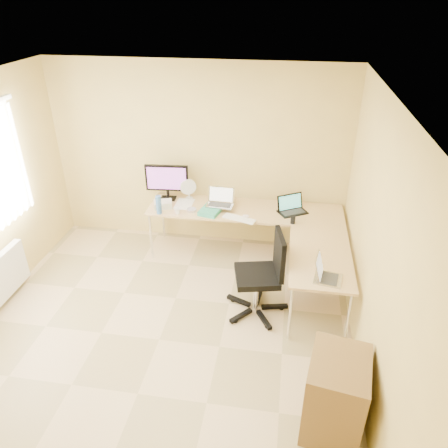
% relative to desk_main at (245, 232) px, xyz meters
% --- Properties ---
extents(floor, '(4.50, 4.50, 0.00)m').
position_rel_desk_main_xyz_m(floor, '(-0.72, -1.85, -0.36)').
color(floor, tan).
rests_on(floor, ground).
extents(ceiling, '(4.50, 4.50, 0.00)m').
position_rel_desk_main_xyz_m(ceiling, '(-0.72, -1.85, 2.24)').
color(ceiling, white).
rests_on(ceiling, ground).
extents(wall_back, '(4.50, 0.00, 4.50)m').
position_rel_desk_main_xyz_m(wall_back, '(-0.72, 0.40, 0.93)').
color(wall_back, '#D9BF65').
rests_on(wall_back, ground).
extents(wall_right, '(0.00, 4.50, 4.50)m').
position_rel_desk_main_xyz_m(wall_right, '(1.38, -1.85, 0.93)').
color(wall_right, '#D9BF65').
rests_on(wall_right, ground).
extents(desk_main, '(2.65, 0.70, 0.73)m').
position_rel_desk_main_xyz_m(desk_main, '(0.00, 0.00, 0.00)').
color(desk_main, tan).
rests_on(desk_main, ground).
extents(desk_return, '(0.70, 1.30, 0.73)m').
position_rel_desk_main_xyz_m(desk_return, '(0.98, -1.00, 0.00)').
color(desk_return, tan).
rests_on(desk_return, ground).
extents(monitor, '(0.62, 0.24, 0.52)m').
position_rel_desk_main_xyz_m(monitor, '(-1.13, 0.15, 0.62)').
color(monitor, black).
rests_on(monitor, desk_main).
extents(book_stack, '(0.32, 0.39, 0.06)m').
position_rel_desk_main_xyz_m(book_stack, '(-0.45, -0.16, 0.39)').
color(book_stack, '#2C8E71').
rests_on(book_stack, desk_main).
extents(laptop_center, '(0.38, 0.30, 0.23)m').
position_rel_desk_main_xyz_m(laptop_center, '(-0.34, -0.05, 0.54)').
color(laptop_center, '#A8A8A8').
rests_on(laptop_center, desk_main).
extents(laptop_black, '(0.46, 0.43, 0.24)m').
position_rel_desk_main_xyz_m(laptop_black, '(0.64, 0.00, 0.48)').
color(laptop_black, black).
rests_on(laptop_black, desk_main).
extents(keyboard, '(0.45, 0.25, 0.02)m').
position_rel_desk_main_xyz_m(keyboard, '(-0.05, -0.30, 0.38)').
color(keyboard, white).
rests_on(keyboard, desk_main).
extents(mouse, '(0.11, 0.09, 0.03)m').
position_rel_desk_main_xyz_m(mouse, '(0.04, -0.22, 0.38)').
color(mouse, silver).
rests_on(mouse, desk_main).
extents(mug, '(0.10, 0.10, 0.08)m').
position_rel_desk_main_xyz_m(mug, '(-0.88, -0.27, 0.41)').
color(mug, white).
rests_on(mug, desk_main).
extents(cd_stack, '(0.15, 0.15, 0.03)m').
position_rel_desk_main_xyz_m(cd_stack, '(-0.71, -0.17, 0.38)').
color(cd_stack, silver).
rests_on(cd_stack, desk_main).
extents(water_bottle, '(0.08, 0.08, 0.26)m').
position_rel_desk_main_xyz_m(water_bottle, '(-1.13, -0.30, 0.49)').
color(water_bottle, '#3869A6').
rests_on(water_bottle, desk_main).
extents(papers, '(0.24, 0.34, 0.01)m').
position_rel_desk_main_xyz_m(papers, '(-0.86, 0.02, 0.37)').
color(papers, white).
rests_on(papers, desk_main).
extents(white_box, '(0.29, 0.24, 0.09)m').
position_rel_desk_main_xyz_m(white_box, '(-1.13, -0.11, 0.41)').
color(white_box, beige).
rests_on(white_box, desk_main).
extents(desk_fan, '(0.30, 0.30, 0.29)m').
position_rel_desk_main_xyz_m(desk_fan, '(-0.83, 0.20, 0.51)').
color(desk_fan, silver).
rests_on(desk_fan, desk_main).
extents(black_cup, '(0.07, 0.07, 0.10)m').
position_rel_desk_main_xyz_m(black_cup, '(0.65, -0.30, 0.42)').
color(black_cup, black).
rests_on(black_cup, desk_main).
extents(laptop_return, '(0.37, 0.31, 0.22)m').
position_rel_desk_main_xyz_m(laptop_return, '(1.03, -1.45, 0.47)').
color(laptop_return, '#B6B6B8').
rests_on(laptop_return, desk_return).
extents(office_chair, '(0.75, 0.75, 1.05)m').
position_rel_desk_main_xyz_m(office_chair, '(0.28, -1.20, 0.14)').
color(office_chair, black).
rests_on(office_chair, ground).
extents(cabinet, '(0.57, 0.66, 0.82)m').
position_rel_desk_main_xyz_m(cabinet, '(1.07, -2.61, -0.01)').
color(cabinet, '#93583D').
rests_on(cabinet, ground).
extents(radiator, '(0.09, 0.80, 0.55)m').
position_rel_desk_main_xyz_m(radiator, '(-2.75, -1.45, -0.02)').
color(radiator, white).
rests_on(radiator, ground).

